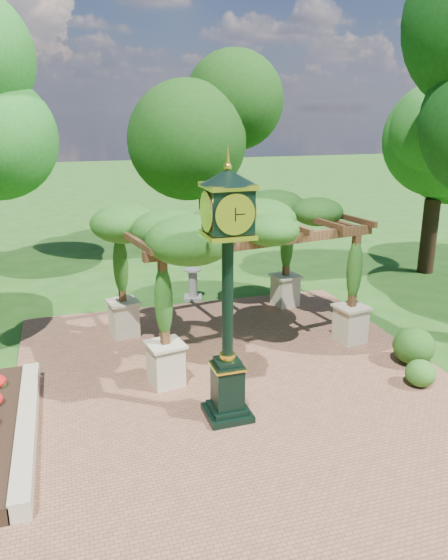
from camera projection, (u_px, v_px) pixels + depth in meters
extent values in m
plane|color=#1E4714|center=(258.00, 414.00, 11.47)|extent=(120.00, 120.00, 0.00)
cube|color=brown|center=(243.00, 390.00, 12.38)|extent=(10.00, 12.00, 0.04)
cube|color=#C6B793|center=(27.00, 427.00, 10.62)|extent=(0.35, 5.00, 0.40)
cube|color=black|center=(227.00, 413.00, 11.31)|extent=(0.93, 0.93, 0.14)
cube|color=black|center=(227.00, 386.00, 11.13)|extent=(0.58, 0.58, 1.02)
cube|color=gold|center=(227.00, 366.00, 10.99)|extent=(0.65, 0.65, 0.05)
cylinder|color=black|center=(228.00, 297.00, 10.55)|extent=(0.23, 0.23, 2.60)
cube|color=black|center=(228.00, 211.00, 10.04)|extent=(0.81, 0.81, 0.79)
cylinder|color=beige|center=(235.00, 214.00, 9.67)|extent=(0.68, 0.05, 0.68)
cone|color=black|center=(228.00, 176.00, 9.85)|extent=(1.05, 1.05, 0.28)
sphere|color=gold|center=(228.00, 167.00, 9.80)|extent=(0.16, 0.16, 0.16)
cube|color=beige|center=(166.00, 365.00, 12.50)|extent=(0.81, 0.81, 0.97)
cube|color=brown|center=(164.00, 302.00, 12.04)|extent=(0.20, 0.20, 1.99)
cube|color=beige|center=(350.00, 324.00, 14.83)|extent=(0.81, 0.81, 0.97)
cube|color=brown|center=(354.00, 271.00, 14.38)|extent=(0.20, 0.20, 1.99)
cube|color=beige|center=(124.00, 319.00, 15.23)|extent=(0.81, 0.81, 0.97)
cube|color=brown|center=(121.00, 266.00, 14.78)|extent=(0.20, 0.20, 1.99)
cube|color=beige|center=(285.00, 291.00, 17.57)|extent=(0.81, 0.81, 0.97)
cube|color=brown|center=(287.00, 245.00, 17.11)|extent=(0.20, 0.20, 1.99)
cube|color=brown|center=(269.00, 242.00, 12.88)|extent=(6.15, 1.29, 0.24)
cube|color=brown|center=(210.00, 218.00, 15.62)|extent=(6.15, 1.29, 0.24)
ellipsoid|color=#225117|center=(236.00, 218.00, 14.16)|extent=(6.83, 4.94, 1.07)
cube|color=gray|center=(193.00, 298.00, 18.36)|extent=(0.71, 0.71, 0.11)
cylinder|color=gray|center=(193.00, 284.00, 18.22)|extent=(0.36, 0.36, 0.95)
cylinder|color=gray|center=(193.00, 270.00, 18.07)|extent=(0.67, 0.67, 0.05)
ellipsoid|color=#2A611B|center=(421.00, 373.00, 12.48)|extent=(0.77, 0.77, 0.62)
ellipsoid|color=#204C15|center=(414.00, 346.00, 13.54)|extent=(1.09, 1.09, 0.92)
ellipsoid|color=#2F5F1B|center=(286.00, 285.00, 18.50)|extent=(0.84, 0.84, 0.74)
cylinder|color=black|center=(208.00, 212.00, 24.39)|extent=(0.77, 0.77, 3.41)
ellipsoid|color=#13360D|center=(207.00, 109.00, 23.07)|extent=(4.80, 4.80, 5.39)
cylinder|color=black|center=(429.00, 236.00, 21.00)|extent=(0.60, 0.60, 2.87)
ellipsoid|color=#205C1A|center=(440.00, 137.00, 19.88)|extent=(3.78, 3.78, 4.54)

